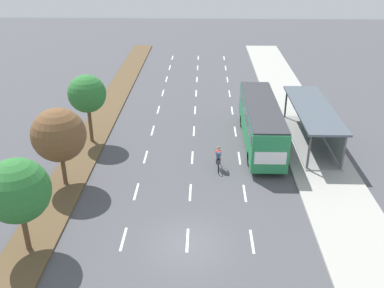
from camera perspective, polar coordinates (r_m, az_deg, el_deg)
The scene contains 12 objects.
ground_plane at distance 23.77m, azimuth -0.64°, elevation -13.11°, with size 140.00×140.00×0.00m, color #4C4C51.
median_strip at distance 42.24m, azimuth -10.95°, elevation 4.70°, with size 2.60×52.00×0.12m, color brown.
sidewalk_right at distance 42.11m, azimuth 13.15°, elevation 4.44°, with size 4.50×52.00×0.15m, color #ADAAA3.
lane_divider_left at distance 39.07m, azimuth -4.81°, elevation 3.24°, with size 0.14×45.74×0.01m.
lane_divider_center at distance 38.84m, azimuth 0.34°, elevation 3.19°, with size 0.14×45.74×0.01m.
lane_divider_right at distance 38.93m, azimuth 5.50°, elevation 3.12°, with size 0.14×45.74×0.01m.
bus_shelter at distance 35.16m, azimuth 15.92°, elevation 2.95°, with size 2.90×10.36×2.86m.
bus at distance 33.93m, azimuth 9.08°, elevation 3.18°, with size 2.54×11.29×3.37m.
cyclist at distance 30.40m, azimuth 3.49°, elevation -1.98°, with size 0.46×1.82×1.71m.
median_tree_nearest at distance 22.95m, azimuth -22.02°, elevation -5.75°, with size 3.27×3.27×5.18m.
median_tree_second at distance 28.39m, azimuth -17.15°, elevation 1.14°, with size 3.44×3.44×5.25m.
median_tree_third at distance 34.06m, azimuth -13.67°, elevation 6.42°, with size 2.91×2.91×5.41m.
Camera 1 is at (0.77, -18.49, 14.92)m, focal length 40.48 mm.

